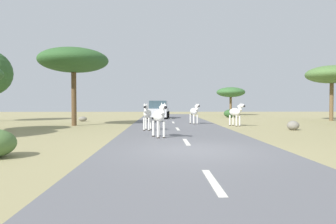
{
  "coord_description": "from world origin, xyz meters",
  "views": [
    {
      "loc": [
        -1.08,
        -9.85,
        1.57
      ],
      "look_at": [
        -0.55,
        10.97,
        0.96
      ],
      "focal_mm": 32.78,
      "sensor_mm": 36.0,
      "label": 1
    }
  ],
  "objects_px": {
    "tree_0": "(231,92)",
    "tree_4": "(332,75)",
    "zebra_0": "(147,114)",
    "rock_3": "(293,125)",
    "tree_2": "(74,61)",
    "car_0": "(159,110)",
    "bush_0": "(231,113)",
    "zebra_1": "(194,112)",
    "rock_1": "(83,119)",
    "zebra_2": "(236,112)",
    "zebra_3": "(159,117)"
  },
  "relations": [
    {
      "from": "car_0",
      "to": "bush_0",
      "type": "height_order",
      "value": "car_0"
    },
    {
      "from": "zebra_0",
      "to": "zebra_2",
      "type": "xyz_separation_m",
      "value": [
        5.84,
        3.6,
        -0.01
      ]
    },
    {
      "from": "zebra_1",
      "to": "tree_4",
      "type": "xyz_separation_m",
      "value": [
        12.61,
        4.52,
        3.1
      ]
    },
    {
      "from": "tree_4",
      "to": "bush_0",
      "type": "xyz_separation_m",
      "value": [
        -7.5,
        6.09,
        -3.61
      ]
    },
    {
      "from": "zebra_2",
      "to": "zebra_1",
      "type": "bearing_deg",
      "value": -52.48
    },
    {
      "from": "zebra_2",
      "to": "rock_3",
      "type": "relative_size",
      "value": 2.32
    },
    {
      "from": "tree_0",
      "to": "bush_0",
      "type": "relative_size",
      "value": 2.44
    },
    {
      "from": "zebra_0",
      "to": "tree_2",
      "type": "height_order",
      "value": "tree_2"
    },
    {
      "from": "zebra_0",
      "to": "rock_3",
      "type": "height_order",
      "value": "zebra_0"
    },
    {
      "from": "zebra_0",
      "to": "zebra_3",
      "type": "xyz_separation_m",
      "value": [
        0.68,
        -3.57,
        0.02
      ]
    },
    {
      "from": "zebra_2",
      "to": "tree_4",
      "type": "height_order",
      "value": "tree_4"
    },
    {
      "from": "zebra_0",
      "to": "rock_3",
      "type": "xyz_separation_m",
      "value": [
        8.4,
        0.45,
        -0.68
      ]
    },
    {
      "from": "tree_0",
      "to": "tree_2",
      "type": "bearing_deg",
      "value": -130.41
    },
    {
      "from": "zebra_3",
      "to": "tree_2",
      "type": "relative_size",
      "value": 0.3
    },
    {
      "from": "tree_2",
      "to": "rock_1",
      "type": "distance_m",
      "value": 6.59
    },
    {
      "from": "zebra_2",
      "to": "tree_0",
      "type": "bearing_deg",
      "value": -125.75
    },
    {
      "from": "car_0",
      "to": "rock_1",
      "type": "bearing_deg",
      "value": -142.5
    },
    {
      "from": "car_0",
      "to": "tree_2",
      "type": "relative_size",
      "value": 0.84
    },
    {
      "from": "zebra_2",
      "to": "zebra_3",
      "type": "relative_size",
      "value": 1.0
    },
    {
      "from": "zebra_0",
      "to": "car_0",
      "type": "xyz_separation_m",
      "value": [
        0.56,
        13.47,
        -0.1
      ]
    },
    {
      "from": "tree_0",
      "to": "zebra_2",
      "type": "bearing_deg",
      "value": -101.98
    },
    {
      "from": "tree_2",
      "to": "bush_0",
      "type": "xyz_separation_m",
      "value": [
        13.53,
        11.38,
        -4.03
      ]
    },
    {
      "from": "zebra_3",
      "to": "rock_1",
      "type": "distance_m",
      "value": 14.43
    },
    {
      "from": "zebra_1",
      "to": "bush_0",
      "type": "height_order",
      "value": "zebra_1"
    },
    {
      "from": "zebra_0",
      "to": "tree_2",
      "type": "relative_size",
      "value": 0.3
    },
    {
      "from": "tree_0",
      "to": "tree_4",
      "type": "height_order",
      "value": "tree_4"
    },
    {
      "from": "tree_2",
      "to": "rock_3",
      "type": "bearing_deg",
      "value": -15.71
    },
    {
      "from": "rock_3",
      "to": "tree_2",
      "type": "bearing_deg",
      "value": 164.29
    },
    {
      "from": "tree_4",
      "to": "bush_0",
      "type": "bearing_deg",
      "value": 140.93
    },
    {
      "from": "tree_0",
      "to": "tree_4",
      "type": "xyz_separation_m",
      "value": [
        6.09,
        -12.26,
        1.12
      ]
    },
    {
      "from": "zebra_3",
      "to": "tree_0",
      "type": "distance_m",
      "value": 27.03
    },
    {
      "from": "zebra_2",
      "to": "car_0",
      "type": "xyz_separation_m",
      "value": [
        -5.28,
        9.88,
        -0.09
      ]
    },
    {
      "from": "bush_0",
      "to": "rock_1",
      "type": "height_order",
      "value": "bush_0"
    },
    {
      "from": "tree_2",
      "to": "zebra_0",
      "type": "bearing_deg",
      "value": -39.28
    },
    {
      "from": "tree_4",
      "to": "tree_2",
      "type": "bearing_deg",
      "value": -165.89
    },
    {
      "from": "zebra_2",
      "to": "bush_0",
      "type": "xyz_separation_m",
      "value": [
        2.46,
        12.06,
        -0.5
      ]
    },
    {
      "from": "car_0",
      "to": "tree_2",
      "type": "distance_m",
      "value": 11.45
    },
    {
      "from": "bush_0",
      "to": "rock_1",
      "type": "xyz_separation_m",
      "value": [
        -14.19,
        -6.41,
        -0.24
      ]
    },
    {
      "from": "zebra_0",
      "to": "tree_4",
      "type": "xyz_separation_m",
      "value": [
        15.79,
        9.57,
        3.1
      ]
    },
    {
      "from": "zebra_1",
      "to": "car_0",
      "type": "relative_size",
      "value": 0.35
    },
    {
      "from": "zebra_3",
      "to": "tree_2",
      "type": "xyz_separation_m",
      "value": [
        -5.91,
        7.85,
        3.51
      ]
    },
    {
      "from": "tree_0",
      "to": "rock_1",
      "type": "relative_size",
      "value": 5.09
    },
    {
      "from": "tree_4",
      "to": "rock_1",
      "type": "bearing_deg",
      "value": -179.17
    },
    {
      "from": "zebra_0",
      "to": "tree_4",
      "type": "distance_m",
      "value": 18.72
    },
    {
      "from": "zebra_3",
      "to": "tree_4",
      "type": "distance_m",
      "value": 20.26
    },
    {
      "from": "zebra_0",
      "to": "tree_4",
      "type": "height_order",
      "value": "tree_4"
    },
    {
      "from": "tree_2",
      "to": "zebra_1",
      "type": "bearing_deg",
      "value": 5.22
    },
    {
      "from": "zebra_1",
      "to": "tree_0",
      "type": "height_order",
      "value": "tree_0"
    },
    {
      "from": "tree_4",
      "to": "rock_1",
      "type": "xyz_separation_m",
      "value": [
        -21.69,
        -0.32,
        -3.84
      ]
    },
    {
      "from": "car_0",
      "to": "tree_4",
      "type": "distance_m",
      "value": 16.05
    }
  ]
}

